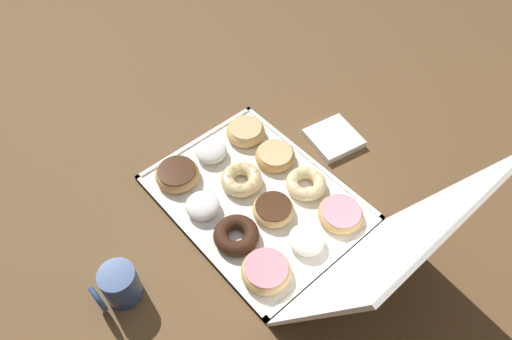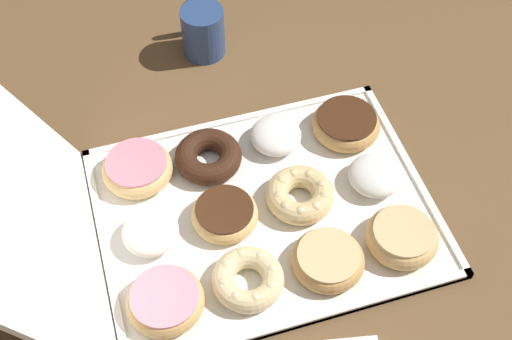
{
  "view_description": "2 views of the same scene",
  "coord_description": "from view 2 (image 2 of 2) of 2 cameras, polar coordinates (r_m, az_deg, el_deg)",
  "views": [
    {
      "loc": [
        0.46,
        0.53,
        1.02
      ],
      "look_at": [
        -0.04,
        -0.04,
        0.05
      ],
      "focal_mm": 32.52,
      "sensor_mm": 36.0,
      "label": 1
    },
    {
      "loc": [
        -0.58,
        0.19,
        0.93
      ],
      "look_at": [
        0.04,
        0.0,
        0.06
      ],
      "focal_mm": 47.68,
      "sensor_mm": 36.0,
      "label": 2
    }
  ],
  "objects": [
    {
      "name": "donut_box",
      "position": [
        1.11,
        0.78,
        -3.52
      ],
      "size": [
        0.41,
        0.54,
        0.01
      ],
      "color": "white",
      "rests_on": "ground"
    },
    {
      "name": "glazed_ring_donut_3",
      "position": [
        1.05,
        6.06,
        -7.48
      ],
      "size": [
        0.11,
        0.11,
        0.03
      ],
      "color": "tan",
      "rests_on": "donut_box"
    },
    {
      "name": "powdered_filled_donut_10",
      "position": [
        1.07,
        -8.83,
        -5.22
      ],
      "size": [
        0.09,
        0.09,
        0.04
      ],
      "color": "white",
      "rests_on": "donut_box"
    },
    {
      "name": "pink_frosted_donut_9",
      "position": [
        1.02,
        -7.63,
        -10.78
      ],
      "size": [
        0.12,
        0.12,
        0.03
      ],
      "color": "tan",
      "rests_on": "donut_box"
    },
    {
      "name": "pink_frosted_donut_11",
      "position": [
        1.15,
        -9.93,
        0.15
      ],
      "size": [
        0.12,
        0.12,
        0.04
      ],
      "color": "#E5B770",
      "rests_on": "donut_box"
    },
    {
      "name": "powdered_filled_donut_5",
      "position": [
        1.18,
        1.67,
        2.92
      ],
      "size": [
        0.09,
        0.09,
        0.04
      ],
      "color": "white",
      "rests_on": "donut_box"
    },
    {
      "name": "glazed_ring_donut_0",
      "position": [
        1.08,
        12.16,
        -5.49
      ],
      "size": [
        0.11,
        0.11,
        0.04
      ],
      "color": "#E5B770",
      "rests_on": "donut_box"
    },
    {
      "name": "cruller_donut_6",
      "position": [
        1.02,
        -0.67,
        -9.13
      ],
      "size": [
        0.11,
        0.11,
        0.04
      ],
      "color": "beige",
      "rests_on": "donut_box"
    },
    {
      "name": "chocolate_frosted_donut_2",
      "position": [
        1.2,
        7.56,
        3.86
      ],
      "size": [
        0.12,
        0.12,
        0.04
      ],
      "color": "tan",
      "rests_on": "donut_box"
    },
    {
      "name": "chocolate_frosted_donut_7",
      "position": [
        1.08,
        -2.59,
        -3.86
      ],
      "size": [
        0.11,
        0.11,
        0.03
      ],
      "color": "#E5B770",
      "rests_on": "donut_box"
    },
    {
      "name": "cruller_donut_4",
      "position": [
        1.1,
        3.74,
        -2.14
      ],
      "size": [
        0.11,
        0.11,
        0.04
      ],
      "color": "#EACC8C",
      "rests_on": "donut_box"
    },
    {
      "name": "ground_plane",
      "position": [
        1.12,
        0.78,
        -3.67
      ],
      "size": [
        3.0,
        3.0,
        0.0
      ],
      "primitive_type": "plane",
      "color": "brown"
    },
    {
      "name": "coffee_mug",
      "position": [
        1.34,
        -4.72,
        11.62
      ],
      "size": [
        0.1,
        0.08,
        0.1
      ],
      "color": "navy",
      "rests_on": "ground"
    },
    {
      "name": "powdered_filled_donut_1",
      "position": [
        1.14,
        9.99,
        -0.47
      ],
      "size": [
        0.09,
        0.09,
        0.04
      ],
      "color": "white",
      "rests_on": "donut_box"
    },
    {
      "name": "chocolate_cake_ring_donut_8",
      "position": [
        1.15,
        -4.02,
        1.13
      ],
      "size": [
        0.11,
        0.11,
        0.04
      ],
      "color": "#381E11",
      "rests_on": "donut_box"
    }
  ]
}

